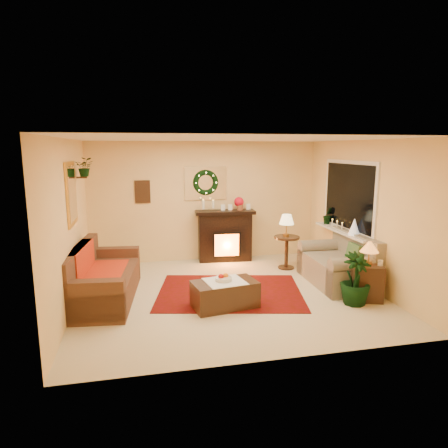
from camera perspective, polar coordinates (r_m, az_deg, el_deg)
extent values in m
plane|color=beige|center=(6.95, 0.63, -9.89)|extent=(5.00, 5.00, 0.00)
plane|color=white|center=(6.51, 0.67, 12.07)|extent=(5.00, 5.00, 0.00)
plane|color=#EFD88C|center=(8.79, -2.66, 3.23)|extent=(5.00, 5.00, 0.00)
plane|color=#EFD88C|center=(4.49, 7.13, -4.19)|extent=(5.00, 5.00, 0.00)
plane|color=#EFD88C|center=(6.52, -21.27, -0.15)|extent=(4.50, 4.50, 0.00)
plane|color=#EFD88C|center=(7.56, 19.44, 1.39)|extent=(4.50, 4.50, 0.00)
cube|color=#5C0811|center=(7.00, 0.83, -9.69)|extent=(2.78, 2.31, 0.01)
cube|color=#3E291C|center=(6.86, -16.71, -6.85)|extent=(1.15, 2.18, 0.90)
cube|color=#B52C0F|center=(6.99, -16.96, -6.32)|extent=(0.73, 1.18, 0.02)
cube|color=black|center=(8.78, 0.12, -1.74)|extent=(1.17, 0.45, 1.05)
sphere|color=red|center=(8.72, 2.15, 3.17)|extent=(0.21, 0.21, 0.21)
cylinder|color=beige|center=(8.58, -2.98, 2.77)|extent=(0.07, 0.07, 0.20)
cylinder|color=white|center=(8.62, -1.56, 2.82)|extent=(0.05, 0.05, 0.16)
cube|color=white|center=(8.72, -2.66, 5.82)|extent=(0.92, 0.02, 0.72)
torus|color=#194719|center=(8.68, -2.61, 5.93)|extent=(0.55, 0.11, 0.55)
cube|color=#381E11|center=(8.62, -11.56, 4.54)|extent=(0.32, 0.03, 0.48)
cube|color=gold|center=(6.75, -20.99, 4.08)|extent=(0.03, 0.84, 1.00)
imported|color=#194719|center=(7.46, -19.20, 6.47)|extent=(0.33, 0.28, 0.36)
cube|color=gray|center=(7.61, 15.82, -5.14)|extent=(0.96, 1.61, 0.92)
cube|color=white|center=(7.99, 17.40, 3.80)|extent=(0.03, 1.86, 1.36)
cube|color=black|center=(7.98, 17.31, 3.80)|extent=(0.02, 1.70, 1.22)
cube|color=white|center=(8.05, 16.48, -1.02)|extent=(0.22, 1.86, 0.04)
cone|color=white|center=(7.67, 18.11, -0.39)|extent=(0.21, 0.21, 0.32)
imported|color=#183514|center=(8.61, 14.63, 1.29)|extent=(0.26, 0.21, 0.48)
cylinder|color=black|center=(8.35, 8.90, -4.12)|extent=(0.57, 0.57, 0.68)
cone|color=#E8D08A|center=(8.24, 8.91, -0.36)|extent=(0.30, 0.30, 0.46)
cube|color=#311B10|center=(7.03, 19.51, -7.96)|extent=(0.60, 0.60, 0.59)
cone|color=gold|center=(6.89, 19.99, -4.24)|extent=(0.30, 0.30, 0.44)
cube|color=black|center=(6.32, 0.12, -10.00)|extent=(1.06, 0.70, 0.41)
cylinder|color=beige|center=(6.27, -0.07, -7.87)|extent=(0.26, 0.26, 0.06)
imported|color=#14360D|center=(6.69, 18.28, -7.21)|extent=(1.69, 1.69, 2.50)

